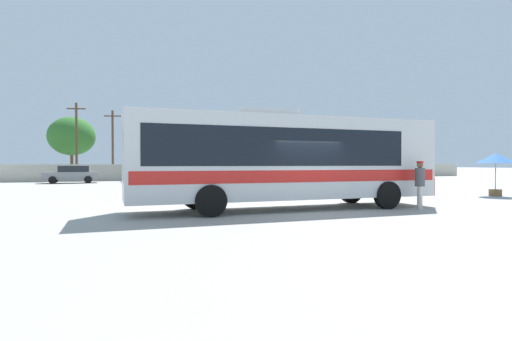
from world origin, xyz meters
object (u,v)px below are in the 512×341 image
object	(u,v)px
attendant_by_bus_door	(420,182)
roadside_tree_midleft	(154,143)
parked_car_leftmost_grey	(72,174)
parked_car_second_dark_blue	(149,174)
vendor_umbrella_near_gate_blue	(496,159)
utility_pole_far	(76,140)
roadside_tree_right	(318,134)
utility_pole_near	(113,143)
roadside_tree_left	(72,136)
roadside_tree_midright	(257,139)
coach_bus_silver_red	(283,157)

from	to	relation	value
attendant_by_bus_door	roadside_tree_midleft	size ratio (longest dim) A/B	0.30
parked_car_leftmost_grey	parked_car_second_dark_blue	bearing A→B (deg)	6.03
vendor_umbrella_near_gate_blue	parked_car_leftmost_grey	bearing A→B (deg)	132.48
vendor_umbrella_near_gate_blue	roadside_tree_midleft	xyz separation A→B (m)	(-13.45, 34.40, 2.32)
parked_car_leftmost_grey	parked_car_second_dark_blue	distance (m)	6.78
parked_car_second_dark_blue	roadside_tree_midleft	size ratio (longest dim) A/B	0.73
utility_pole_far	roadside_tree_right	size ratio (longest dim) A/B	1.03
parked_car_second_dark_blue	utility_pole_near	distance (m)	8.08
roadside_tree_left	parked_car_second_dark_blue	bearing A→B (deg)	-52.30
parked_car_second_dark_blue	vendor_umbrella_near_gate_blue	bearing A→B (deg)	-58.45
roadside_tree_midleft	utility_pole_far	bearing A→B (deg)	-147.41
roadside_tree_midright	utility_pole_far	bearing A→B (deg)	-173.35
parked_car_leftmost_grey	utility_pole_far	bearing A→B (deg)	88.72
roadside_tree_left	roadside_tree_midright	world-z (taller)	roadside_tree_left
parked_car_second_dark_blue	roadside_tree_midright	distance (m)	16.07
parked_car_second_dark_blue	utility_pole_far	distance (m)	8.75
attendant_by_bus_door	roadside_tree_left	size ratio (longest dim) A/B	0.26
utility_pole_far	attendant_by_bus_door	bearing A→B (deg)	-67.63
utility_pole_far	parked_car_second_dark_blue	bearing A→B (deg)	-35.02
utility_pole_far	roadside_tree_right	bearing A→B (deg)	2.60
attendant_by_bus_door	utility_pole_near	xyz separation A→B (m)	(-9.89, 34.64, 2.89)
parked_car_second_dark_blue	utility_pole_far	bearing A→B (deg)	144.98
attendant_by_bus_door	roadside_tree_midleft	xyz separation A→B (m)	(-5.17, 37.79, 3.22)
utility_pole_far	roadside_tree_midleft	xyz separation A→B (m)	(8.22, 5.26, 0.15)
roadside_tree_right	parked_car_second_dark_blue	bearing A→B (deg)	-164.82
coach_bus_silver_red	roadside_tree_midright	bearing A→B (deg)	70.23
utility_pole_near	utility_pole_far	distance (m)	4.08
parked_car_second_dark_blue	utility_pole_near	xyz separation A→B (m)	(-3.12, 6.74, 3.17)
parked_car_leftmost_grey	roadside_tree_midright	world-z (taller)	roadside_tree_midright
roadside_tree_midright	roadside_tree_right	bearing A→B (deg)	-7.81
attendant_by_bus_door	roadside_tree_midleft	distance (m)	38.28
coach_bus_silver_red	vendor_umbrella_near_gate_blue	bearing A→B (deg)	6.61
utility_pole_far	roadside_tree_midleft	size ratio (longest dim) A/B	1.29
utility_pole_near	coach_bus_silver_red	bearing A→B (deg)	-81.08
coach_bus_silver_red	roadside_tree_midright	world-z (taller)	roadside_tree_midright
roadside_tree_right	utility_pole_near	bearing A→B (deg)	178.15
utility_pole_far	roadside_tree_left	xyz separation A→B (m)	(-0.74, 4.88, 0.67)
parked_car_leftmost_grey	roadside_tree_left	distance (m)	10.99
coach_bus_silver_red	attendant_by_bus_door	world-z (taller)	coach_bus_silver_red
utility_pole_near	roadside_tree_midright	distance (m)	17.04
roadside_tree_midleft	vendor_umbrella_near_gate_blue	bearing A→B (deg)	-68.65
parked_car_second_dark_blue	roadside_tree_midright	bearing A→B (deg)	26.83
vendor_umbrella_near_gate_blue	roadside_tree_midright	world-z (taller)	roadside_tree_midright
utility_pole_far	roadside_tree_midright	distance (m)	20.66
roadside_tree_left	roadside_tree_right	xyz separation A→B (m)	(29.23, -3.59, 0.73)
roadside_tree_left	roadside_tree_midleft	distance (m)	8.98
parked_car_second_dark_blue	attendant_by_bus_door	bearing A→B (deg)	-76.36
parked_car_leftmost_grey	roadside_tree_right	bearing A→B (deg)	13.08
parked_car_leftmost_grey	roadside_tree_left	world-z (taller)	roadside_tree_left
utility_pole_far	roadside_tree_midleft	world-z (taller)	utility_pole_far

